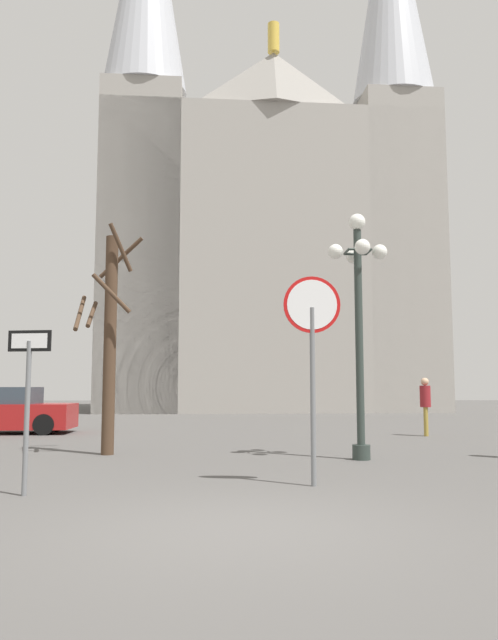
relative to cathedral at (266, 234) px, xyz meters
The scene contains 8 objects.
ground_plane 34.74m from the cathedral, 94.09° to the right, with size 120.00×120.00×0.00m, color #514F4C.
cathedral is the anchor object (origin of this frame).
stop_sign 31.36m from the cathedral, 92.30° to the right, with size 0.87×0.08×3.14m.
one_way_arrow_sign 32.63m from the cathedral, 99.68° to the right, with size 0.62×0.15×2.24m.
street_lamp 27.94m from the cathedral, 89.53° to the right, with size 1.24×1.24×5.07m.
bare_tree 27.53m from the cathedral, 101.26° to the right, with size 1.42×1.42×5.03m.
parked_car_near_red 24.02m from the cathedral, 116.29° to the right, with size 4.26×2.03×1.45m.
pedestrian_walking 23.48m from the cathedral, 80.59° to the right, with size 0.32×0.32×1.73m.
Camera 1 is at (-0.15, -6.56, 1.47)m, focal length 34.82 mm.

